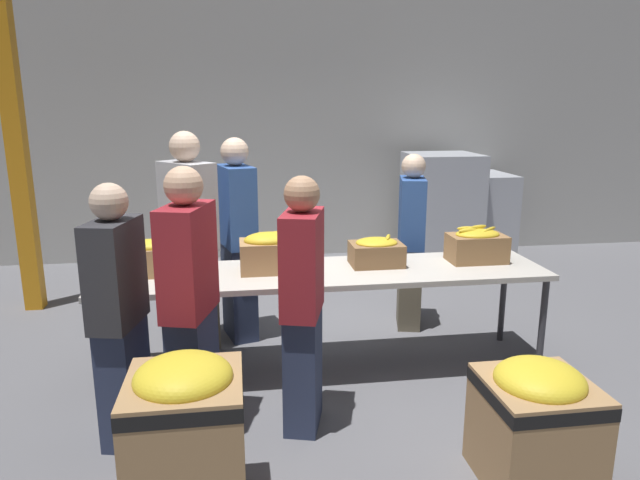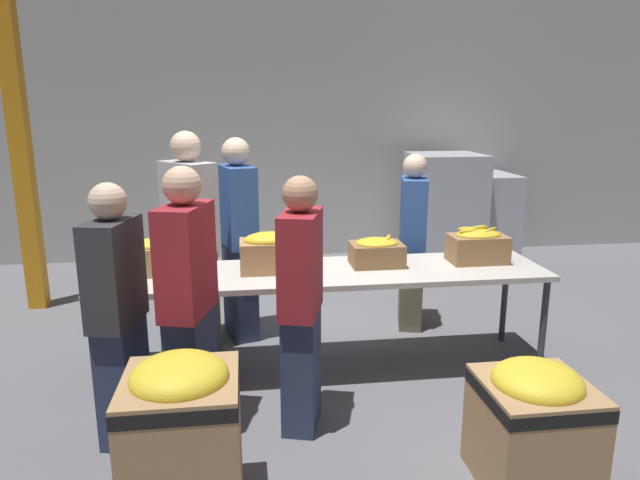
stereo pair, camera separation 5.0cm
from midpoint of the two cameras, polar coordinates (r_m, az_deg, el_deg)
name	(u,v)px [view 2 (the right image)]	position (r m, az deg, el deg)	size (l,w,h in m)	color
ground_plane	(325,368)	(4.48, 0.80, -12.72)	(30.00, 30.00, 0.00)	slate
wall_back	(287,102)	(7.43, -3.16, 13.64)	(16.00, 0.08, 4.00)	#B7B7B2
sorting_table	(325,277)	(4.21, 0.83, -3.67)	(3.27, 0.76, 0.78)	beige
banana_box_0	(154,256)	(4.25, -15.95, -1.55)	(0.49, 0.28, 0.26)	#A37A4C
banana_box_1	(269,251)	(4.16, -4.76, -1.12)	(0.42, 0.29, 0.29)	#A37A4C
banana_box_2	(377,251)	(4.32, 6.01, -1.15)	(0.39, 0.28, 0.23)	olive
banana_box_3	(478,245)	(4.56, 15.79, -0.52)	(0.43, 0.27, 0.28)	olive
volunteer_0	(239,241)	(4.85, -7.83, -0.08)	(0.34, 0.50, 1.71)	#2D3856
volunteer_1	(118,317)	(3.52, -19.16, -7.31)	(0.30, 0.45, 1.56)	#2D3856
volunteer_2	(412,243)	(5.12, 9.47, -0.30)	(0.30, 0.46, 1.56)	#6B604C
volunteer_3	(189,307)	(3.45, -12.58, -6.53)	(0.33, 0.48, 1.64)	#2D3856
volunteer_4	(191,244)	(4.69, -12.49, -0.35)	(0.49, 0.52, 1.78)	#6B604C
volunteer_5	(301,307)	(3.46, -1.49, -6.71)	(0.32, 0.46, 1.58)	#2D3856
donation_bin_0	(183,433)	(2.95, -13.05, -18.32)	(0.55, 0.55, 0.84)	tan
donation_bin_1	(533,421)	(3.32, 20.98, -16.57)	(0.55, 0.55, 0.68)	tan
support_pillar	(15,101)	(6.08, -27.97, 12.16)	(0.16, 0.16, 4.00)	orange
pallet_stack_0	(444,211)	(7.27, 12.49, 2.89)	(0.91, 0.91, 1.38)	olive
pallet_stack_1	(476,218)	(7.59, 15.53, 2.13)	(0.94, 0.94, 1.11)	olive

